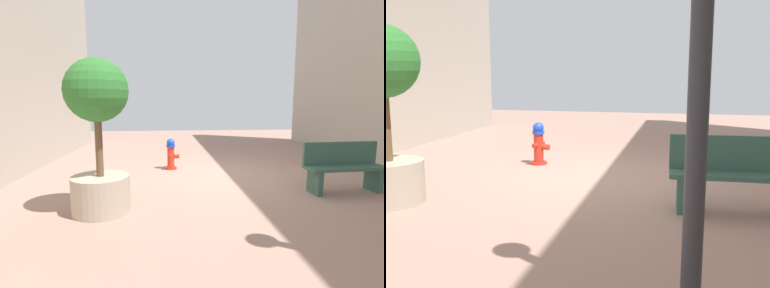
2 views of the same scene
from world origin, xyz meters
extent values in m
plane|color=#9E7A6B|center=(0.00, 0.00, 0.00)|extent=(23.40, 23.40, 0.00)
cylinder|color=red|center=(1.21, -0.75, 0.03)|extent=(0.31, 0.31, 0.05)
cylinder|color=red|center=(1.21, -0.75, 0.31)|extent=(0.18, 0.18, 0.53)
cylinder|color=blue|center=(1.21, -0.75, 0.61)|extent=(0.23, 0.23, 0.06)
sphere|color=blue|center=(1.21, -0.75, 0.70)|extent=(0.21, 0.21, 0.21)
cylinder|color=red|center=(1.19, -0.88, 0.38)|extent=(0.10, 0.14, 0.08)
cylinder|color=red|center=(1.23, -0.62, 0.38)|extent=(0.10, 0.14, 0.08)
cylinder|color=red|center=(1.06, -0.73, 0.34)|extent=(0.15, 0.13, 0.11)
cube|color=#33594C|center=(-2.66, 1.51, 0.23)|extent=(0.12, 0.40, 0.45)
cube|color=#33594C|center=(-1.44, 1.57, 0.23)|extent=(0.12, 0.40, 0.45)
cube|color=#33594C|center=(-2.05, 1.54, 0.48)|extent=(1.55, 0.51, 0.06)
cube|color=#33594C|center=(-2.04, 1.35, 0.73)|extent=(1.53, 0.13, 0.44)
cylinder|color=tan|center=(2.35, 2.11, 0.29)|extent=(0.89, 0.89, 0.57)
cylinder|color=brown|center=(2.35, 2.11, 1.08)|extent=(0.11, 0.11, 1.02)
sphere|color=#2D722D|center=(2.35, 2.11, 1.87)|extent=(0.95, 0.95, 0.95)
camera|label=1|loc=(1.34, 6.46, 1.67)|focal=26.35mm
camera|label=2|loc=(-1.44, 7.25, 1.76)|focal=42.26mm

